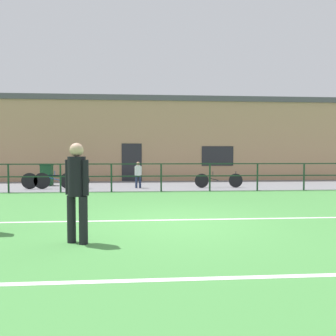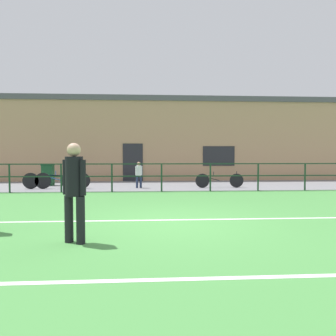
% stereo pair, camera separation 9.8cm
% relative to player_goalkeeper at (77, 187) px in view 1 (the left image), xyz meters
% --- Properties ---
extents(ground, '(60.00, 44.00, 0.04)m').
position_rel_player_goalkeeper_xyz_m(ground, '(1.85, 1.56, -1.00)').
color(ground, '#478C42').
extents(field_line_touchline, '(36.00, 0.11, 0.00)m').
position_rel_player_goalkeeper_xyz_m(field_line_touchline, '(1.85, 1.85, -0.98)').
color(field_line_touchline, white).
rests_on(field_line_touchline, ground).
extents(field_line_hash, '(36.00, 0.11, 0.00)m').
position_rel_player_goalkeeper_xyz_m(field_line_hash, '(1.85, -1.75, -0.98)').
color(field_line_hash, white).
rests_on(field_line_hash, ground).
extents(pavement_strip, '(48.00, 5.00, 0.02)m').
position_rel_player_goalkeeper_xyz_m(pavement_strip, '(1.85, 10.06, -0.97)').
color(pavement_strip, slate).
rests_on(pavement_strip, ground).
extents(perimeter_fence, '(36.07, 0.07, 1.15)m').
position_rel_player_goalkeeper_xyz_m(perimeter_fence, '(1.85, 7.56, -0.23)').
color(perimeter_fence, '#193823').
rests_on(perimeter_fence, ground).
extents(clubhouse_facade, '(28.00, 2.56, 4.77)m').
position_rel_player_goalkeeper_xyz_m(clubhouse_facade, '(1.85, 13.76, 1.42)').
color(clubhouse_facade, tan).
rests_on(clubhouse_facade, ground).
extents(player_goalkeeper, '(0.43, 0.30, 1.72)m').
position_rel_player_goalkeeper_xyz_m(player_goalkeeper, '(0.00, 0.00, 0.00)').
color(player_goalkeeper, black).
rests_on(player_goalkeeper, ground).
extents(spectator_child, '(0.31, 0.20, 1.16)m').
position_rel_player_goalkeeper_xyz_m(spectator_child, '(0.90, 8.87, -0.30)').
color(spectator_child, '#232D4C').
rests_on(spectator_child, pavement_strip).
extents(bicycle_parked_0, '(2.37, 0.04, 0.79)m').
position_rel_player_goalkeeper_xyz_m(bicycle_parked_0, '(-2.40, 8.76, -0.60)').
color(bicycle_parked_0, black).
rests_on(bicycle_parked_0, pavement_strip).
extents(bicycle_parked_1, '(2.31, 0.04, 0.78)m').
position_rel_player_goalkeeper_xyz_m(bicycle_parked_1, '(-2.95, 8.76, -0.60)').
color(bicycle_parked_1, black).
rests_on(bicycle_parked_1, pavement_strip).
extents(bicycle_parked_3, '(2.17, 0.04, 0.73)m').
position_rel_player_goalkeeper_xyz_m(bicycle_parked_3, '(4.50, 8.76, -0.63)').
color(bicycle_parked_3, black).
rests_on(bicycle_parked_3, pavement_strip).
extents(trash_bin_0, '(0.54, 0.46, 1.03)m').
position_rel_player_goalkeeper_xyz_m(trash_bin_0, '(-3.47, 10.29, -0.44)').
color(trash_bin_0, '#194C28').
rests_on(trash_bin_0, pavement_strip).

